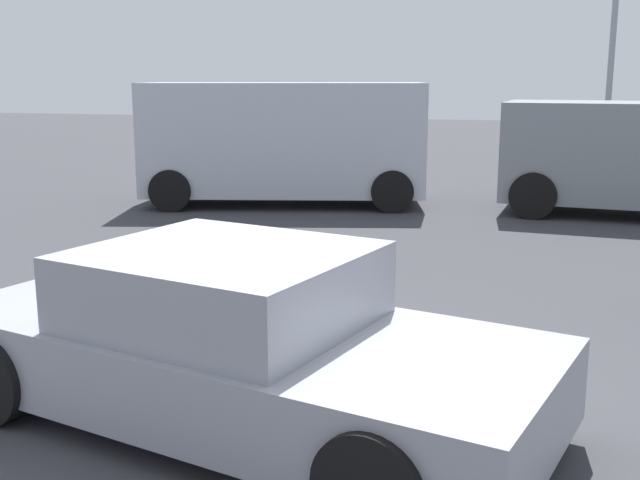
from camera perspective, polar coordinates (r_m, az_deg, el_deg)
name	(u,v)px	position (r m, az deg, el deg)	size (l,w,h in m)	color
ground_plane	(277,416)	(5.70, -3.21, -12.79)	(80.00, 80.00, 0.00)	#38383D
sedan_foreground	(235,343)	(5.46, -6.30, -7.54)	(4.64, 2.76, 1.23)	gray
dog	(135,275)	(8.73, -13.41, -2.52)	(0.61, 0.52, 0.43)	beige
van_white	(284,139)	(14.78, -2.67, 7.41)	(5.52, 3.33, 2.28)	#B2B7C1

